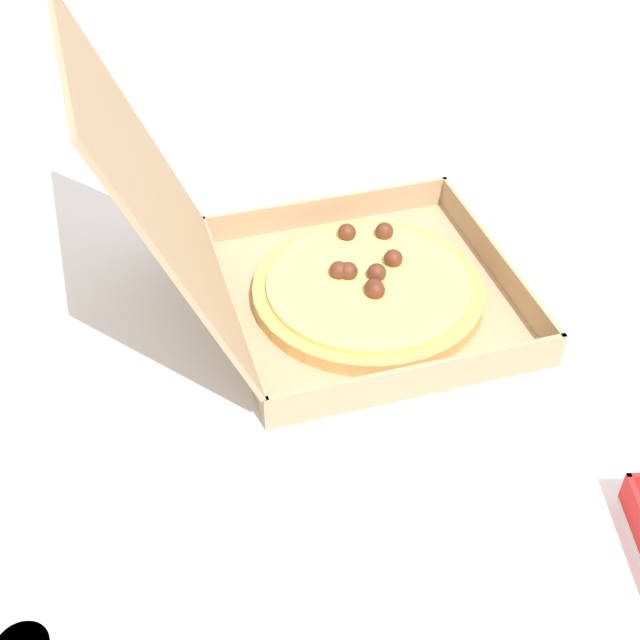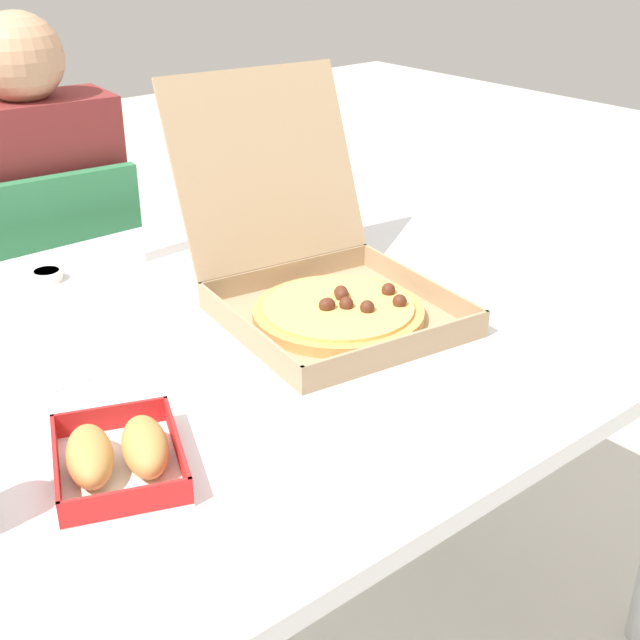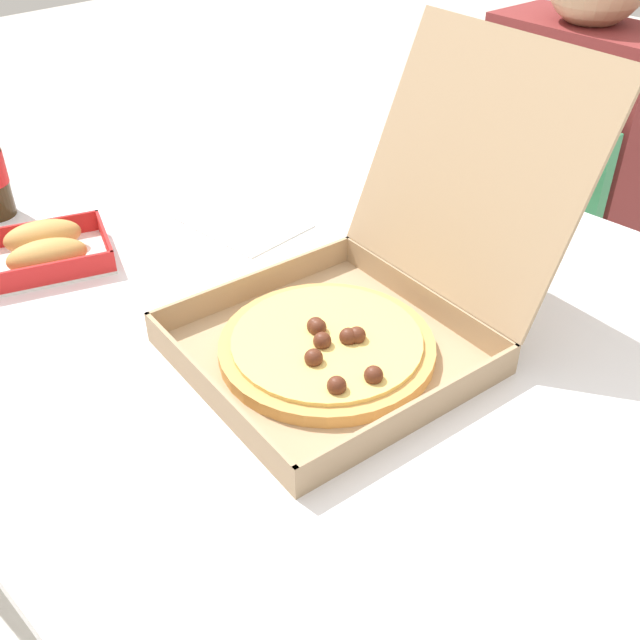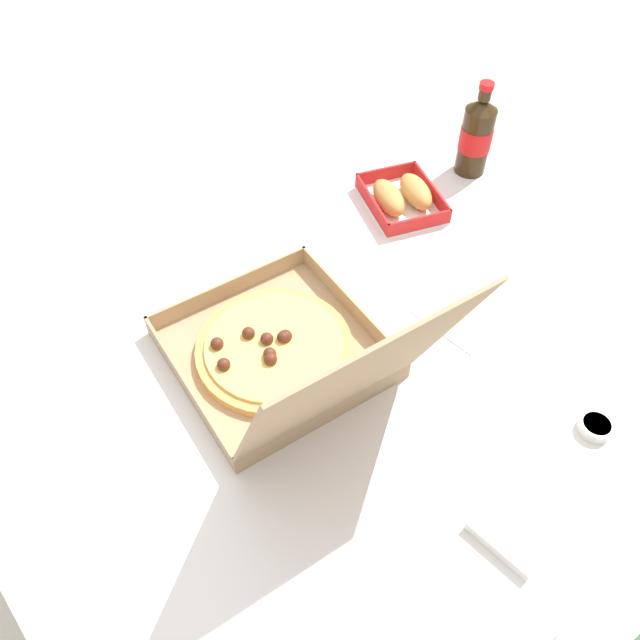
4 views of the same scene
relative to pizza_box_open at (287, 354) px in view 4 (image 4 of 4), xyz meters
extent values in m
plane|color=beige|center=(-0.12, 0.03, -0.77)|extent=(10.00, 10.00, 0.00)
cube|color=white|center=(-0.12, 0.03, -0.07)|extent=(1.33, 1.08, 0.03)
cylinder|color=#B7B7BC|center=(-0.71, -0.44, -0.43)|extent=(0.05, 0.05, 0.69)
cylinder|color=#B7B7BC|center=(0.47, -0.44, -0.43)|extent=(0.05, 0.05, 0.69)
cube|color=tan|center=(-0.01, -0.05, -0.05)|extent=(0.39, 0.39, 0.01)
cube|color=tan|center=(-0.03, -0.21, -0.03)|extent=(0.34, 0.05, 0.04)
cube|color=tan|center=(-0.18, -0.02, -0.03)|extent=(0.05, 0.34, 0.04)
cube|color=tan|center=(0.16, -0.07, -0.03)|extent=(0.05, 0.34, 0.04)
cube|color=tan|center=(0.02, 0.12, -0.03)|extent=(0.34, 0.05, 0.04)
cube|color=tan|center=(0.03, 0.19, 0.15)|extent=(0.36, 0.19, 0.32)
cylinder|color=tan|center=(-0.01, -0.05, -0.04)|extent=(0.29, 0.29, 0.02)
cylinder|color=#EAC666|center=(-0.01, -0.05, -0.03)|extent=(0.25, 0.25, 0.01)
sphere|color=#562819|center=(0.09, -0.06, -0.02)|extent=(0.02, 0.02, 0.02)
sphere|color=#562819|center=(0.02, -0.03, -0.02)|extent=(0.02, 0.02, 0.02)
sphere|color=#562819|center=(0.07, -0.11, -0.02)|extent=(0.02, 0.02, 0.02)
sphere|color=#562819|center=(-0.03, -0.04, -0.02)|extent=(0.02, 0.02, 0.02)
sphere|color=#562819|center=(0.02, -0.02, -0.02)|extent=(0.02, 0.02, 0.02)
sphere|color=#562819|center=(0.00, -0.06, -0.02)|extent=(0.02, 0.02, 0.02)
sphere|color=#562819|center=(-0.03, -0.04, -0.02)|extent=(0.02, 0.02, 0.02)
sphere|color=#562819|center=(0.01, -0.09, -0.02)|extent=(0.02, 0.02, 0.02)
cube|color=white|center=(-0.49, -0.19, -0.05)|extent=(0.21, 0.23, 0.00)
cube|color=red|center=(-0.52, -0.28, -0.03)|extent=(0.14, 0.06, 0.03)
cube|color=red|center=(-0.45, -0.10, -0.03)|extent=(0.14, 0.06, 0.03)
cube|color=red|center=(-0.55, -0.16, -0.03)|extent=(0.08, 0.18, 0.03)
cube|color=red|center=(-0.42, -0.22, -0.03)|extent=(0.08, 0.18, 0.03)
ellipsoid|color=tan|center=(-0.52, -0.18, -0.02)|extent=(0.10, 0.13, 0.05)
ellipsoid|color=tan|center=(-0.46, -0.20, -0.02)|extent=(0.10, 0.13, 0.05)
cylinder|color=#33230F|center=(-0.70, -0.18, 0.03)|extent=(0.07, 0.07, 0.16)
cone|color=#33230F|center=(-0.70, -0.18, 0.12)|extent=(0.07, 0.07, 0.02)
cylinder|color=#33230F|center=(-0.70, -0.18, 0.14)|extent=(0.03, 0.03, 0.02)
cylinder|color=red|center=(-0.70, -0.18, 0.16)|extent=(0.03, 0.03, 0.01)
cylinder|color=red|center=(-0.70, -0.18, 0.04)|extent=(0.07, 0.07, 0.06)
cube|color=white|center=(-0.38, 0.12, -0.05)|extent=(0.22, 0.16, 0.00)
cube|color=white|center=(-0.07, 0.45, -0.04)|extent=(0.12, 0.12, 0.02)
cylinder|color=white|center=(-0.31, 0.43, -0.04)|extent=(0.06, 0.06, 0.02)
cylinder|color=#DBBC66|center=(-0.31, 0.43, -0.04)|extent=(0.05, 0.05, 0.01)
camera|label=1|loc=(-0.75, 0.36, 0.64)|focal=49.35mm
camera|label=2|loc=(-0.84, -1.00, 0.57)|focal=47.82mm
camera|label=3|loc=(0.52, -0.59, 0.55)|focal=41.04mm
camera|label=4|loc=(0.40, 0.54, 0.87)|focal=35.66mm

